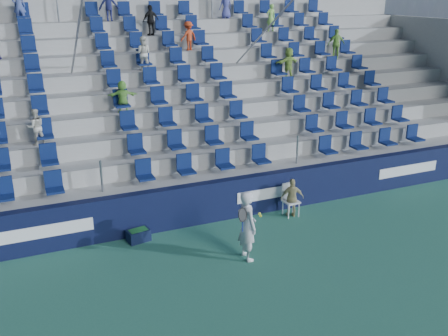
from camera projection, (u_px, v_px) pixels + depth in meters
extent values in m
plane|color=#31735B|center=(262.00, 274.00, 11.77)|extent=(70.00, 70.00, 0.00)
cube|color=#0E1334|center=(213.00, 201.00, 14.30)|extent=(24.00, 0.30, 1.20)
cube|color=white|center=(27.00, 234.00, 12.32)|extent=(3.20, 0.02, 0.34)
cube|color=white|center=(262.00, 195.00, 14.70)|extent=(1.60, 0.02, 0.34)
cube|color=white|center=(408.00, 170.00, 16.72)|extent=(2.40, 0.02, 0.34)
cube|color=#A3A39E|center=(206.00, 194.00, 14.79)|extent=(24.00, 0.85, 1.20)
cube|color=#A3A39E|center=(196.00, 177.00, 15.45)|extent=(24.00, 0.85, 1.70)
cube|color=#A3A39E|center=(187.00, 161.00, 16.10)|extent=(24.00, 0.85, 2.20)
cube|color=#A3A39E|center=(178.00, 146.00, 16.75)|extent=(24.00, 0.85, 2.70)
cube|color=#A3A39E|center=(170.00, 133.00, 17.40)|extent=(24.00, 0.85, 3.20)
cube|color=#A3A39E|center=(163.00, 120.00, 18.05)|extent=(24.00, 0.85, 3.70)
cube|color=#A3A39E|center=(157.00, 109.00, 18.71)|extent=(24.00, 0.85, 4.20)
cube|color=#A3A39E|center=(150.00, 98.00, 19.36)|extent=(24.00, 0.85, 4.70)
cube|color=#A3A39E|center=(144.00, 88.00, 20.01)|extent=(24.00, 0.85, 5.20)
cube|color=#A3A39E|center=(140.00, 73.00, 20.43)|extent=(24.00, 0.50, 6.20)
cube|color=#A3A39E|center=(434.00, 81.00, 21.41)|extent=(0.30, 7.65, 5.20)
cube|color=#0C1C4C|center=(205.00, 164.00, 14.47)|extent=(16.05, 0.50, 0.70)
cube|color=#0C1C4C|center=(195.00, 140.00, 15.04)|extent=(16.05, 0.50, 0.70)
cube|color=#0C1C4C|center=(185.00, 117.00, 15.61)|extent=(16.05, 0.50, 0.70)
cube|color=#0C1C4C|center=(177.00, 96.00, 16.18)|extent=(16.05, 0.50, 0.70)
cube|color=#0C1C4C|center=(168.00, 77.00, 16.74)|extent=(16.05, 0.50, 0.70)
cube|color=#0C1C4C|center=(161.00, 59.00, 17.31)|extent=(16.05, 0.50, 0.70)
cube|color=#0C1C4C|center=(153.00, 42.00, 17.88)|extent=(16.05, 0.50, 0.70)
cube|color=#0C1C4C|center=(147.00, 26.00, 18.45)|extent=(16.05, 0.50, 0.70)
cube|color=#0C1C4C|center=(140.00, 11.00, 19.01)|extent=(16.05, 0.50, 0.70)
cylinder|color=gray|center=(74.00, 57.00, 15.37)|extent=(0.06, 7.68, 4.55)
cylinder|color=gray|center=(249.00, 49.00, 17.57)|extent=(0.06, 7.68, 4.55)
imported|color=#181C49|center=(109.00, 5.00, 18.45)|extent=(0.85, 0.63, 1.18)
imported|color=beige|center=(36.00, 127.00, 13.89)|extent=(0.55, 0.46, 1.02)
imported|color=black|center=(151.00, 20.00, 18.40)|extent=(0.68, 0.41, 1.09)
imported|color=#89CF52|center=(271.00, 18.00, 20.23)|extent=(0.39, 0.26, 1.07)
imported|color=#3F438B|center=(226.00, 5.00, 20.20)|extent=(0.56, 0.40, 1.08)
imported|color=#C13B19|center=(188.00, 36.00, 18.26)|extent=(0.75, 0.57, 1.03)
imported|color=#425391|center=(19.00, 6.00, 17.32)|extent=(0.44, 0.30, 1.16)
imported|color=#7AC04D|center=(123.00, 97.00, 15.44)|extent=(0.96, 0.43, 0.99)
imported|color=#81BC4B|center=(336.00, 44.00, 19.85)|extent=(0.73, 0.45, 1.15)
imported|color=#8EB849|center=(289.00, 63.00, 18.31)|extent=(1.10, 0.57, 1.13)
imported|color=silver|center=(143.00, 53.00, 16.96)|extent=(0.66, 0.59, 1.14)
imported|color=silver|center=(247.00, 226.00, 12.15)|extent=(0.43, 0.66, 1.80)
cylinder|color=navy|center=(242.00, 226.00, 11.80)|extent=(0.03, 0.03, 0.28)
torus|color=black|center=(243.00, 215.00, 11.69)|extent=(0.30, 0.17, 0.28)
plane|color=#262626|center=(243.00, 215.00, 11.69)|extent=(0.30, 0.16, 0.29)
sphere|color=#CFD932|center=(261.00, 216.00, 11.97)|extent=(0.07, 0.07, 0.07)
sphere|color=#CFD932|center=(259.00, 214.00, 12.01)|extent=(0.07, 0.07, 0.07)
cube|color=white|center=(291.00, 202.00, 14.65)|extent=(0.46, 0.46, 0.04)
cube|color=white|center=(288.00, 191.00, 14.74)|extent=(0.43, 0.07, 0.53)
cylinder|color=white|center=(289.00, 212.00, 14.51)|extent=(0.03, 0.03, 0.43)
cylinder|color=white|center=(299.00, 210.00, 14.64)|extent=(0.03, 0.03, 0.43)
cylinder|color=white|center=(283.00, 208.00, 14.81)|extent=(0.03, 0.03, 0.43)
cylinder|color=white|center=(293.00, 206.00, 14.94)|extent=(0.03, 0.03, 0.43)
imported|color=tan|center=(292.00, 198.00, 14.56)|extent=(0.74, 0.49, 1.17)
cube|color=black|center=(138.00, 235.00, 13.26)|extent=(0.64, 0.48, 0.32)
cube|color=#1E662D|center=(138.00, 233.00, 13.23)|extent=(0.52, 0.36, 0.19)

